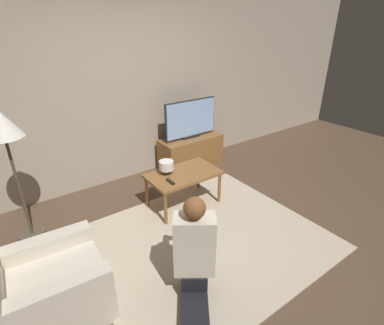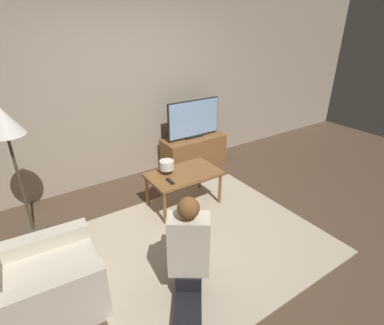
{
  "view_description": "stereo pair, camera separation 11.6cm",
  "coord_description": "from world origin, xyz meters",
  "views": [
    {
      "loc": [
        -1.65,
        -2.03,
        2.2
      ],
      "look_at": [
        0.22,
        0.56,
        0.68
      ],
      "focal_mm": 28.0,
      "sensor_mm": 36.0,
      "label": 1
    },
    {
      "loc": [
        -1.56,
        -2.09,
        2.2
      ],
      "look_at": [
        0.22,
        0.56,
        0.68
      ],
      "focal_mm": 28.0,
      "sensor_mm": 36.0,
      "label": 2
    }
  ],
  "objects": [
    {
      "name": "table_lamp",
      "position": [
        0.02,
        0.84,
        0.57
      ],
      "size": [
        0.18,
        0.18,
        0.17
      ],
      "color": "#4C3823",
      "rests_on": "coffee_table"
    },
    {
      "name": "coffee_table",
      "position": [
        0.2,
        0.73,
        0.42
      ],
      "size": [
        0.9,
        0.54,
        0.47
      ],
      "color": "brown",
      "rests_on": "ground_plane"
    },
    {
      "name": "ground_plane",
      "position": [
        0.0,
        0.0,
        0.0
      ],
      "size": [
        10.0,
        10.0,
        0.0
      ],
      "primitive_type": "plane",
      "color": "brown"
    },
    {
      "name": "floor_lamp",
      "position": [
        -1.53,
        1.23,
        1.22
      ],
      "size": [
        0.37,
        0.37,
        1.46
      ],
      "color": "#4C4233",
      "rests_on": "ground_plane"
    },
    {
      "name": "rug",
      "position": [
        0.0,
        0.0,
        0.01
      ],
      "size": [
        2.45,
        2.09,
        0.02
      ],
      "color": "#BCAD93",
      "rests_on": "ground_plane"
    },
    {
      "name": "remote",
      "position": [
        -0.06,
        0.62,
        0.48
      ],
      "size": [
        0.04,
        0.15,
        0.02
      ],
      "color": "black",
      "rests_on": "coffee_table"
    },
    {
      "name": "person_kneeling",
      "position": [
        -0.52,
        -0.49,
        0.48
      ],
      "size": [
        0.67,
        0.81,
        0.98
      ],
      "rotation": [
        0.0,
        0.0,
        2.53
      ],
      "color": "black",
      "rests_on": "rug"
    },
    {
      "name": "tv_stand",
      "position": [
        0.95,
        1.61,
        0.26
      ],
      "size": [
        1.02,
        0.42,
        0.51
      ],
      "color": "brown",
      "rests_on": "ground_plane"
    },
    {
      "name": "tv",
      "position": [
        0.95,
        1.61,
        0.82
      ],
      "size": [
        0.91,
        0.08,
        0.6
      ],
      "color": "black",
      "rests_on": "tv_stand"
    },
    {
      "name": "armchair",
      "position": [
        -1.62,
        0.04,
        0.27
      ],
      "size": [
        0.92,
        0.79,
        0.83
      ],
      "rotation": [
        0.0,
        0.0,
        1.51
      ],
      "color": "beige",
      "rests_on": "ground_plane"
    },
    {
      "name": "wall_back",
      "position": [
        0.0,
        1.93,
        1.3
      ],
      "size": [
        10.0,
        0.06,
        2.6
      ],
      "color": "tan",
      "rests_on": "ground_plane"
    }
  ]
}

